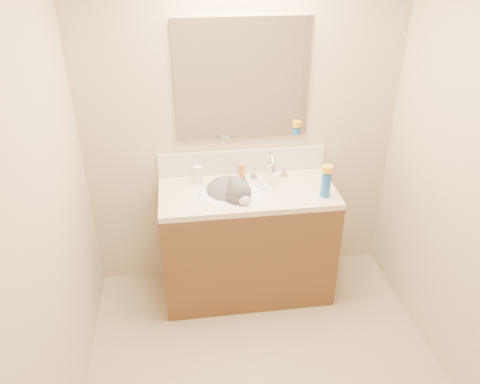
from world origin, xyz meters
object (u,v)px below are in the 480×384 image
object	(u,v)px
amber_bottle	(242,171)
spray_can	(326,185)
faucet	(270,168)
pill_bottle	(198,174)
cat	(230,194)
silver_jar	(241,172)
basin	(231,203)
vanity_cabinet	(247,244)

from	to	relation	value
amber_bottle	spray_can	distance (m)	0.61
faucet	pill_bottle	xyz separation A→B (m)	(-0.50, 0.03, -0.02)
cat	silver_jar	xyz separation A→B (m)	(0.10, 0.22, 0.05)
basin	amber_bottle	bearing A→B (deg)	63.98
basin	silver_jar	distance (m)	0.29
vanity_cabinet	basin	size ratio (longest dim) A/B	2.67
cat	faucet	bearing A→B (deg)	3.51
vanity_cabinet	cat	distance (m)	0.44
silver_jar	amber_bottle	size ratio (longest dim) A/B	0.57
basin	spray_can	size ratio (longest dim) A/B	2.60
silver_jar	amber_bottle	world-z (taller)	amber_bottle
vanity_cabinet	amber_bottle	bearing A→B (deg)	93.57
basin	cat	bearing A→B (deg)	91.56
vanity_cabinet	basin	xyz separation A→B (m)	(-0.12, -0.03, 0.38)
pill_bottle	faucet	bearing A→B (deg)	-3.25
basin	faucet	size ratio (longest dim) A/B	1.61
amber_bottle	pill_bottle	bearing A→B (deg)	-175.31
silver_jar	basin	bearing A→B (deg)	-112.60
spray_can	amber_bottle	bearing A→B (deg)	146.26
silver_jar	amber_bottle	bearing A→B (deg)	-80.30
cat	spray_can	size ratio (longest dim) A/B	2.74
amber_bottle	basin	bearing A→B (deg)	-116.02
faucet	spray_can	world-z (taller)	faucet
pill_bottle	basin	bearing A→B (deg)	-43.78
vanity_cabinet	silver_jar	distance (m)	0.53
pill_bottle	amber_bottle	xyz separation A→B (m)	(0.31, 0.03, -0.01)
vanity_cabinet	amber_bottle	xyz separation A→B (m)	(-0.01, 0.19, 0.50)
faucet	silver_jar	distance (m)	0.22
faucet	silver_jar	world-z (taller)	faucet
cat	pill_bottle	bearing A→B (deg)	119.91
basin	cat	distance (m)	0.06
vanity_cabinet	pill_bottle	bearing A→B (deg)	152.93
cat	vanity_cabinet	bearing A→B (deg)	-21.04
silver_jar	spray_can	xyz separation A→B (m)	(0.51, -0.36, 0.06)
basin	vanity_cabinet	bearing A→B (deg)	14.04
faucet	spray_can	bearing A→B (deg)	-42.10
pill_bottle	spray_can	xyz separation A→B (m)	(0.82, -0.31, 0.03)
amber_bottle	spray_can	world-z (taller)	spray_can
silver_jar	spray_can	size ratio (longest dim) A/B	0.35
cat	amber_bottle	xyz separation A→B (m)	(0.11, 0.19, 0.07)
basin	spray_can	world-z (taller)	spray_can
pill_bottle	spray_can	distance (m)	0.88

